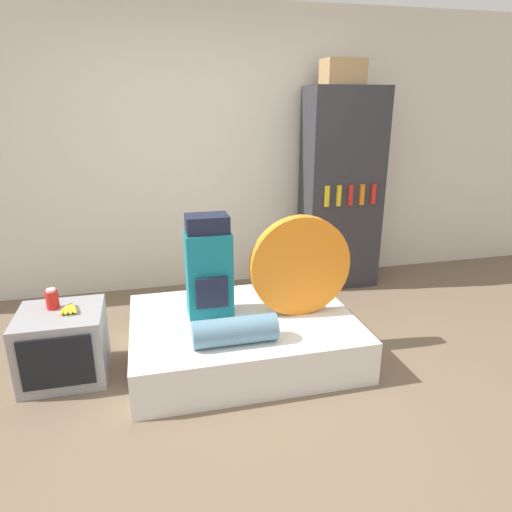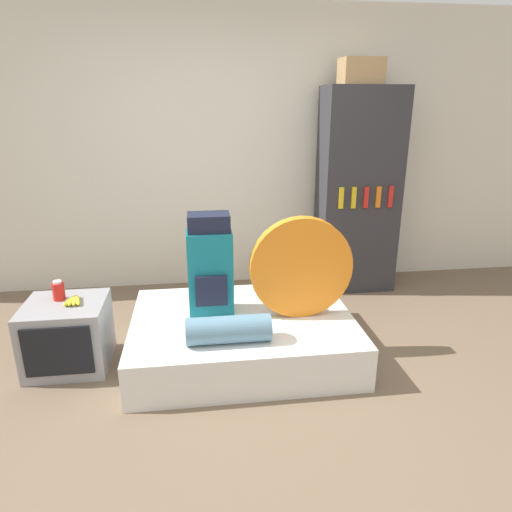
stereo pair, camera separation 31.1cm
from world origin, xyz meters
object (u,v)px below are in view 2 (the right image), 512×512
cardboard_box (361,71)px  canister (59,291)px  tent_bag (301,268)px  sleeping_roll (229,329)px  backpack (210,266)px  television (68,335)px  bookshelf (358,192)px

cardboard_box → canister: bearing=-156.1°
tent_bag → sleeping_roll: 0.68m
cardboard_box → backpack: bearing=-142.9°
sleeping_roll → cardboard_box: 2.57m
sleeping_roll → canister: size_ratio=3.90×
backpack → television: size_ratio=1.36×
backpack → bookshelf: (1.44, 1.05, 0.29)m
backpack → tent_bag: 0.64m
tent_bag → bookshelf: bearing=55.7°
backpack → canister: bearing=-178.9°
tent_bag → bookshelf: (0.82, 1.20, 0.28)m
canister → bookshelf: size_ratio=0.07×
bookshelf → sleeping_roll: bearing=-131.6°
sleeping_roll → television: size_ratio=1.00×
tent_bag → canister: (-1.66, 0.12, -0.13)m
backpack → cardboard_box: cardboard_box is taller
sleeping_roll → bookshelf: bookshelf is taller
bookshelf → cardboard_box: bearing=-178.2°
television → bookshelf: (2.43, 1.15, 0.71)m
sleeping_roll → cardboard_box: size_ratio=1.50×
bookshelf → backpack: bearing=-143.8°
sleeping_roll → bookshelf: bearing=48.4°
television → cardboard_box: size_ratio=1.49×
backpack → bookshelf: size_ratio=0.38×
tent_bag → cardboard_box: cardboard_box is taller
sleeping_roll → canister: bearing=158.4°
bookshelf → cardboard_box: size_ratio=5.29×
television → bookshelf: 2.78m
backpack → canister: backpack is taller
television → cardboard_box: cardboard_box is taller
backpack → canister: 1.04m
canister → cardboard_box: size_ratio=0.38×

